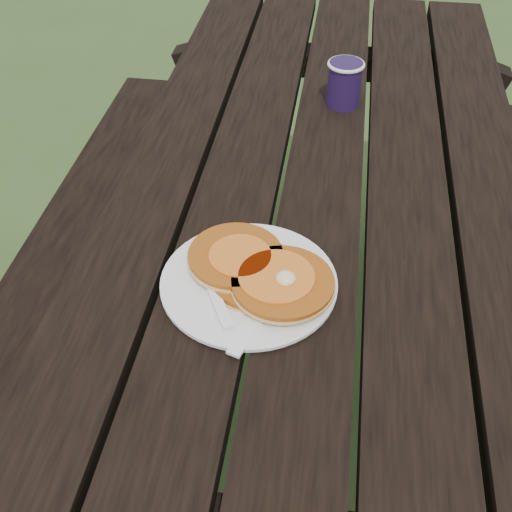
# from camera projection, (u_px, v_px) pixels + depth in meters

# --- Properties ---
(ground) EXTENTS (60.00, 60.00, 0.00)m
(ground) POSITION_uv_depth(u_px,v_px,m) (303.00, 416.00, 1.67)
(ground) COLOR #31481F
(ground) RESTS_ON ground
(picnic_table) EXTENTS (1.36, 1.80, 0.75)m
(picnic_table) POSITION_uv_depth(u_px,v_px,m) (311.00, 323.00, 1.42)
(picnic_table) COLOR black
(picnic_table) RESTS_ON ground
(plate) EXTENTS (0.28, 0.28, 0.01)m
(plate) POSITION_uv_depth(u_px,v_px,m) (249.00, 283.00, 0.96)
(plate) COLOR white
(plate) RESTS_ON picnic_table
(pancake_stack) EXTENTS (0.23, 0.19, 0.04)m
(pancake_stack) POSITION_uv_depth(u_px,v_px,m) (260.00, 272.00, 0.95)
(pancake_stack) COLOR #AF5613
(pancake_stack) RESTS_ON plate
(knife) EXTENTS (0.07, 0.18, 0.00)m
(knife) POSITION_uv_depth(u_px,v_px,m) (262.00, 311.00, 0.91)
(knife) COLOR white
(knife) RESTS_ON plate
(fork) EXTENTS (0.10, 0.16, 0.01)m
(fork) POSITION_uv_depth(u_px,v_px,m) (217.00, 300.00, 0.92)
(fork) COLOR white
(fork) RESTS_ON plate
(coffee_cup) EXTENTS (0.08, 0.08, 0.10)m
(coffee_cup) POSITION_uv_depth(u_px,v_px,m) (345.00, 81.00, 1.33)
(coffee_cup) COLOR #1F1037
(coffee_cup) RESTS_ON picnic_table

